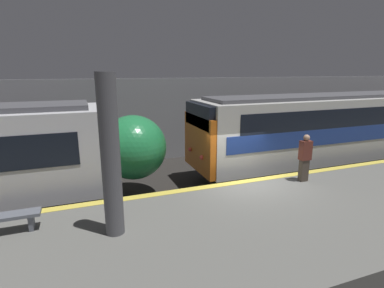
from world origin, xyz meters
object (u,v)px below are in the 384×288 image
support_pillar_near (111,157)px  person_waiting (305,157)px  platform_bench (5,219)px  train_boxy (367,128)px

support_pillar_near → person_waiting: bearing=10.5°
person_waiting → platform_bench: (-8.78, -0.31, -0.51)m
train_boxy → platform_bench: size_ratio=12.37×
person_waiting → support_pillar_near: bearing=-169.5°
train_boxy → platform_bench: 15.66m
person_waiting → platform_bench: bearing=-178.0°
train_boxy → person_waiting: size_ratio=11.47×
support_pillar_near → platform_bench: size_ratio=2.44×
train_boxy → platform_bench: (-15.28, -3.37, -0.50)m
support_pillar_near → person_waiting: 6.59m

